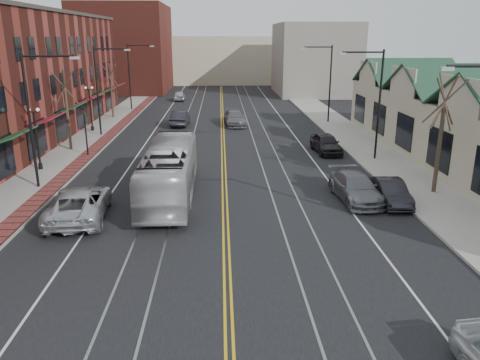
{
  "coord_description": "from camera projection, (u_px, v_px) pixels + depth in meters",
  "views": [
    {
      "loc": [
        -0.19,
        -12.01,
        9.05
      ],
      "look_at": [
        0.77,
        10.81,
        2.0
      ],
      "focal_mm": 35.0,
      "sensor_mm": 36.0,
      "label": 1
    }
  ],
  "objects": [
    {
      "name": "ground",
      "position": [
        230.0,
        349.0,
        14.14
      ],
      "size": [
        160.0,
        160.0,
        0.0
      ],
      "primitive_type": "plane",
      "color": "black",
      "rests_on": "ground"
    },
    {
      "name": "sidewalk_left",
      "position": [
        53.0,
        170.0,
        32.73
      ],
      "size": [
        4.0,
        120.0,
        0.15
      ],
      "primitive_type": "cube",
      "color": "gray",
      "rests_on": "ground"
    },
    {
      "name": "sidewalk_right",
      "position": [
        390.0,
        166.0,
        33.69
      ],
      "size": [
        4.0,
        120.0,
        0.15
      ],
      "primitive_type": "cube",
      "color": "gray",
      "rests_on": "ground"
    },
    {
      "name": "building_right",
      "position": [
        476.0,
        135.0,
        33.28
      ],
      "size": [
        8.0,
        36.0,
        4.6
      ],
      "primitive_type": "cube",
      "color": "#B8AC8D",
      "rests_on": "ground"
    },
    {
      "name": "backdrop_left",
      "position": [
        125.0,
        49.0,
        78.26
      ],
      "size": [
        14.0,
        18.0,
        14.0
      ],
      "primitive_type": "cube",
      "color": "maroon",
      "rests_on": "ground"
    },
    {
      "name": "backdrop_mid",
      "position": [
        221.0,
        60.0,
        93.96
      ],
      "size": [
        22.0,
        14.0,
        9.0
      ],
      "primitive_type": "cube",
      "color": "#B8AC8D",
      "rests_on": "ground"
    },
    {
      "name": "backdrop_right",
      "position": [
        314.0,
        59.0,
        75.17
      ],
      "size": [
        12.0,
        16.0,
        11.0
      ],
      "primitive_type": "cube",
      "color": "slate",
      "rests_on": "ground"
    },
    {
      "name": "streetlight_l_1",
      "position": [
        36.0,
        107.0,
        27.49
      ],
      "size": [
        3.33,
        0.25,
        8.0
      ],
      "color": "black",
      "rests_on": "sidewalk_left"
    },
    {
      "name": "streetlight_l_2",
      "position": [
        102.0,
        82.0,
        42.77
      ],
      "size": [
        3.33,
        0.25,
        8.0
      ],
      "color": "black",
      "rests_on": "sidewalk_left"
    },
    {
      "name": "streetlight_l_3",
      "position": [
        133.0,
        70.0,
        58.04
      ],
      "size": [
        3.33,
        0.25,
        8.0
      ],
      "color": "black",
      "rests_on": "sidewalk_left"
    },
    {
      "name": "streetlight_r_1",
      "position": [
        374.0,
        94.0,
        34.1
      ],
      "size": [
        3.33,
        0.25,
        8.0
      ],
      "color": "black",
      "rests_on": "sidewalk_right"
    },
    {
      "name": "streetlight_r_2",
      "position": [
        326.0,
        76.0,
        49.38
      ],
      "size": [
        3.33,
        0.25,
        8.0
      ],
      "color": "black",
      "rests_on": "sidewalk_right"
    },
    {
      "name": "lamppost_l_2",
      "position": [
        37.0,
        140.0,
        32.07
      ],
      "size": [
        0.84,
        0.28,
        4.27
      ],
      "color": "black",
      "rests_on": "sidewalk_left"
    },
    {
      "name": "lamppost_l_3",
      "position": [
        91.0,
        110.0,
        45.44
      ],
      "size": [
        0.84,
        0.28,
        4.27
      ],
      "color": "black",
      "rests_on": "sidewalk_left"
    },
    {
      "name": "tree_left_near",
      "position": [
        67.0,
        108.0,
        37.43
      ],
      "size": [
        1.78,
        1.37,
        6.48
      ],
      "color": "#382B21",
      "rests_on": "sidewalk_left"
    },
    {
      "name": "tree_left_far",
      "position": [
        111.0,
        89.0,
        52.77
      ],
      "size": [
        1.66,
        1.28,
        6.02
      ],
      "color": "#382B21",
      "rests_on": "sidewalk_left"
    },
    {
      "name": "tree_right_mid",
      "position": [
        441.0,
        132.0,
        26.9
      ],
      "size": [
        1.9,
        1.46,
        6.93
      ],
      "color": "#382B21",
      "rests_on": "sidewalk_right"
    },
    {
      "name": "traffic_signal",
      "position": [
        85.0,
        127.0,
        35.94
      ],
      "size": [
        0.18,
        0.15,
        3.8
      ],
      "color": "black",
      "rests_on": "sidewalk_left"
    },
    {
      "name": "transit_bus",
      "position": [
        170.0,
        171.0,
        27.1
      ],
      "size": [
        2.68,
        11.17,
        3.11
      ],
      "primitive_type": "imported",
      "rotation": [
        0.0,
        0.0,
        3.15
      ],
      "color": "#BABABC",
      "rests_on": "ground"
    },
    {
      "name": "parked_suv",
      "position": [
        79.0,
        203.0,
        24.01
      ],
      "size": [
        3.31,
        6.19,
        1.65
      ],
      "primitive_type": "imported",
      "rotation": [
        0.0,
        0.0,
        3.24
      ],
      "color": "#B6B8BD",
      "rests_on": "ground"
    },
    {
      "name": "parked_car_b",
      "position": [
        390.0,
        192.0,
        26.23
      ],
      "size": [
        1.54,
        4.13,
        1.35
      ],
      "primitive_type": "imported",
      "rotation": [
        0.0,
        0.0,
        -0.03
      ],
      "color": "black",
      "rests_on": "ground"
    },
    {
      "name": "parked_car_c",
      "position": [
        356.0,
        188.0,
        26.75
      ],
      "size": [
        2.46,
        5.29,
        1.49
      ],
      "primitive_type": "imported",
      "rotation": [
        0.0,
        0.0,
        0.07
      ],
      "color": "slate",
      "rests_on": "ground"
    },
    {
      "name": "parked_car_d",
      "position": [
        326.0,
        143.0,
        37.66
      ],
      "size": [
        2.15,
        4.67,
        1.55
      ],
      "primitive_type": "imported",
      "rotation": [
        0.0,
        0.0,
        0.07
      ],
      "color": "black",
      "rests_on": "ground"
    },
    {
      "name": "distant_car_left",
      "position": [
        180.0,
        118.0,
        49.11
      ],
      "size": [
        1.86,
        4.68,
        1.52
      ],
      "primitive_type": "imported",
      "rotation": [
        0.0,
        0.0,
        3.09
      ],
      "color": "black",
      "rests_on": "ground"
    },
    {
      "name": "distant_car_right",
      "position": [
        235.0,
        118.0,
        49.24
      ],
      "size": [
        2.55,
        5.37,
        1.51
      ],
      "primitive_type": "imported",
      "rotation": [
        0.0,
        0.0,
        0.09
      ],
      "color": "slate",
      "rests_on": "ground"
    },
    {
      "name": "distant_car_far",
      "position": [
        180.0,
        96.0,
        68.29
      ],
      "size": [
        1.68,
        4.12,
        1.4
      ],
      "primitive_type": "imported",
      "rotation": [
        0.0,
        0.0,
        3.15
      ],
      "color": "#AAACB2",
      "rests_on": "ground"
    }
  ]
}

